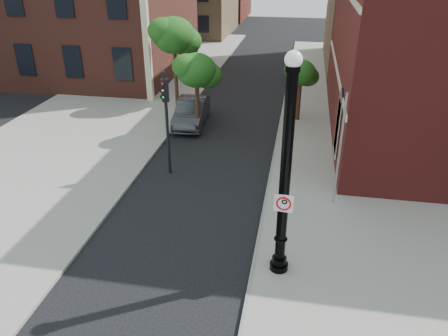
% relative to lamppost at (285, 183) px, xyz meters
% --- Properties ---
extents(ground, '(120.00, 120.00, 0.00)m').
position_rel_lamppost_xyz_m(ground, '(-2.89, -0.78, -3.30)').
color(ground, black).
rests_on(ground, ground).
extents(sidewalk_right, '(8.00, 60.00, 0.12)m').
position_rel_lamppost_xyz_m(sidewalk_right, '(3.11, 9.22, -3.24)').
color(sidewalk_right, gray).
rests_on(sidewalk_right, ground).
extents(sidewalk_left, '(10.00, 50.00, 0.12)m').
position_rel_lamppost_xyz_m(sidewalk_left, '(-11.89, 17.22, -3.24)').
color(sidewalk_left, gray).
rests_on(sidewalk_left, ground).
extents(curb_edge, '(0.10, 60.00, 0.14)m').
position_rel_lamppost_xyz_m(curb_edge, '(-0.84, 9.22, -3.23)').
color(curb_edge, gray).
rests_on(curb_edge, ground).
extents(lamppost, '(0.61, 0.61, 7.15)m').
position_rel_lamppost_xyz_m(lamppost, '(0.00, 0.00, 0.00)').
color(lamppost, black).
rests_on(lamppost, ground).
extents(no_parking_sign, '(0.58, 0.10, 0.58)m').
position_rel_lamppost_xyz_m(no_parking_sign, '(0.02, -0.18, -0.59)').
color(no_parking_sign, white).
rests_on(no_parking_sign, ground).
extents(parked_car, '(1.98, 4.79, 1.54)m').
position_rel_lamppost_xyz_m(parked_car, '(-6.07, 12.54, -2.53)').
color(parked_car, '#323237').
rests_on(parked_car, ground).
extents(traffic_signal_left, '(0.39, 0.42, 4.80)m').
position_rel_lamppost_xyz_m(traffic_signal_left, '(-5.53, 6.12, -0.07)').
color(traffic_signal_left, black).
rests_on(traffic_signal_left, ground).
extents(traffic_signal_right, '(0.35, 0.40, 4.52)m').
position_rel_lamppost_xyz_m(traffic_signal_right, '(-0.11, 7.23, -0.25)').
color(traffic_signal_right, black).
rests_on(traffic_signal_right, ground).
extents(utility_pole, '(0.10, 0.10, 4.78)m').
position_rel_lamppost_xyz_m(utility_pole, '(1.91, 4.56, -0.91)').
color(utility_pole, '#999999').
rests_on(utility_pole, ground).
extents(street_tree_a, '(2.54, 2.30, 4.58)m').
position_rel_lamppost_xyz_m(street_tree_a, '(-5.29, 11.05, 0.30)').
color(street_tree_a, '#2F1F12').
rests_on(street_tree_a, ground).
extents(street_tree_b, '(3.17, 2.86, 5.71)m').
position_rel_lamppost_xyz_m(street_tree_b, '(-7.87, 15.84, 1.20)').
color(street_tree_b, '#2F1F12').
rests_on(street_tree_b, ground).
extents(street_tree_c, '(2.07, 1.87, 3.73)m').
position_rel_lamppost_xyz_m(street_tree_c, '(0.18, 14.17, -0.38)').
color(street_tree_c, '#2F1F12').
rests_on(street_tree_c, ground).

